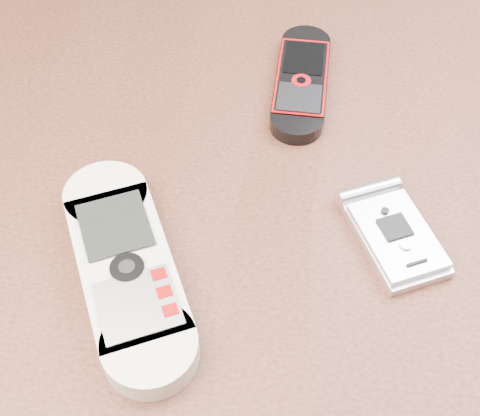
# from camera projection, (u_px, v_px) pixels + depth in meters

# --- Properties ---
(table) EXTENTS (1.20, 0.80, 0.75)m
(table) POSITION_uv_depth(u_px,v_px,m) (234.00, 294.00, 0.55)
(table) COLOR black
(table) RESTS_ON ground
(nokia_white) EXTENTS (0.13, 0.19, 0.02)m
(nokia_white) POSITION_uv_depth(u_px,v_px,m) (126.00, 267.00, 0.43)
(nokia_white) COLOR white
(nokia_white) RESTS_ON table
(nokia_black_red) EXTENTS (0.05, 0.14, 0.01)m
(nokia_black_red) POSITION_uv_depth(u_px,v_px,m) (301.00, 81.00, 0.55)
(nokia_black_red) COLOR black
(nokia_black_red) RESTS_ON table
(motorola_razr) EXTENTS (0.08, 0.10, 0.01)m
(motorola_razr) POSITION_uv_depth(u_px,v_px,m) (395.00, 235.00, 0.45)
(motorola_razr) COLOR silver
(motorola_razr) RESTS_ON table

